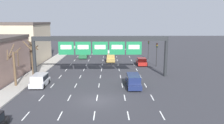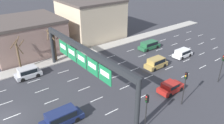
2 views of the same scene
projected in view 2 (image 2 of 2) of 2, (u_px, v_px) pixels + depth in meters
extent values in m
plane|color=#333338|center=(3.00, 120.00, 25.59)|extent=(220.00, 220.00, 0.00)
cube|color=white|center=(34.00, 81.00, 33.59)|extent=(0.12, 2.00, 0.01)
cube|color=white|center=(63.00, 72.00, 36.34)|extent=(0.12, 2.00, 0.01)
cube|color=white|center=(89.00, 64.00, 39.09)|extent=(0.12, 2.00, 0.01)
cube|color=white|center=(111.00, 57.00, 41.84)|extent=(0.12, 2.00, 0.01)
cube|color=white|center=(130.00, 50.00, 44.60)|extent=(0.12, 2.00, 0.01)
cube|color=white|center=(148.00, 45.00, 47.35)|extent=(0.12, 2.00, 0.01)
cube|color=white|center=(163.00, 40.00, 50.10)|extent=(0.12, 2.00, 0.01)
cube|color=white|center=(176.00, 36.00, 52.85)|extent=(0.12, 2.00, 0.01)
cube|color=white|center=(189.00, 32.00, 55.60)|extent=(0.12, 2.00, 0.01)
cube|color=white|center=(5.00, 103.00, 28.49)|extent=(0.12, 2.00, 0.01)
cube|color=white|center=(42.00, 90.00, 31.24)|extent=(0.12, 2.00, 0.01)
cube|color=white|center=(73.00, 80.00, 33.99)|extent=(0.12, 2.00, 0.01)
cube|color=white|center=(99.00, 70.00, 36.74)|extent=(0.12, 2.00, 0.01)
cube|color=white|center=(122.00, 63.00, 39.49)|extent=(0.12, 2.00, 0.01)
cube|color=white|center=(142.00, 56.00, 42.24)|extent=(0.12, 2.00, 0.01)
cube|color=white|center=(159.00, 50.00, 44.99)|extent=(0.12, 2.00, 0.01)
cube|color=white|center=(175.00, 44.00, 47.74)|extent=(0.12, 2.00, 0.01)
cube|color=white|center=(188.00, 39.00, 50.50)|extent=(0.12, 2.00, 0.01)
cube|color=white|center=(200.00, 35.00, 53.25)|extent=(0.12, 2.00, 0.01)
cube|color=white|center=(12.00, 117.00, 26.14)|extent=(0.12, 2.00, 0.01)
cube|color=white|center=(52.00, 101.00, 28.89)|extent=(0.12, 2.00, 0.01)
cube|color=white|center=(84.00, 89.00, 31.64)|extent=(0.12, 2.00, 0.01)
cube|color=white|center=(111.00, 78.00, 34.39)|extent=(0.12, 2.00, 0.01)
cube|color=white|center=(135.00, 69.00, 37.14)|extent=(0.12, 2.00, 0.01)
cube|color=white|center=(155.00, 61.00, 39.89)|extent=(0.12, 2.00, 0.01)
cube|color=white|center=(172.00, 55.00, 42.64)|extent=(0.12, 2.00, 0.01)
cube|color=white|center=(187.00, 49.00, 45.39)|extent=(0.12, 2.00, 0.01)
cube|color=white|center=(201.00, 44.00, 48.14)|extent=(0.12, 2.00, 0.01)
cube|color=white|center=(213.00, 39.00, 50.89)|extent=(0.12, 2.00, 0.01)
cube|color=white|center=(63.00, 114.00, 26.53)|extent=(0.12, 2.00, 0.01)
cube|color=white|center=(97.00, 99.00, 29.28)|extent=(0.12, 2.00, 0.01)
cube|color=white|center=(125.00, 87.00, 32.04)|extent=(0.12, 2.00, 0.01)
cube|color=white|center=(149.00, 77.00, 34.79)|extent=(0.12, 2.00, 0.01)
cube|color=white|center=(169.00, 68.00, 37.54)|extent=(0.12, 2.00, 0.01)
cube|color=white|center=(187.00, 60.00, 40.29)|extent=(0.12, 2.00, 0.01)
cube|color=white|center=(202.00, 54.00, 43.04)|extent=(0.12, 2.00, 0.01)
cube|color=white|center=(215.00, 48.00, 45.79)|extent=(0.12, 2.00, 0.01)
cube|color=white|center=(112.00, 112.00, 26.93)|extent=(0.12, 2.00, 0.01)
cube|color=white|center=(141.00, 97.00, 29.68)|extent=(0.12, 2.00, 0.01)
cube|color=white|center=(165.00, 86.00, 32.43)|extent=(0.12, 2.00, 0.01)
cube|color=white|center=(185.00, 75.00, 35.18)|extent=(0.12, 2.00, 0.01)
cube|color=white|center=(203.00, 67.00, 37.94)|extent=(0.12, 2.00, 0.01)
cube|color=white|center=(218.00, 59.00, 40.69)|extent=(0.12, 2.00, 0.01)
cylinder|color=#232628|center=(52.00, 46.00, 37.97)|extent=(0.56, 0.56, 6.56)
cylinder|color=#232628|center=(138.00, 106.00, 22.72)|extent=(0.56, 0.56, 6.56)
cube|color=#232628|center=(83.00, 49.00, 29.07)|extent=(21.40, 0.60, 0.70)
cube|color=#197542|center=(63.00, 48.00, 33.40)|extent=(2.46, 0.08, 2.09)
cube|color=white|center=(63.00, 47.00, 33.29)|extent=(1.72, 0.02, 0.67)
cube|color=#197542|center=(72.00, 53.00, 31.47)|extent=(2.46, 0.08, 2.09)
cube|color=white|center=(71.00, 52.00, 31.36)|extent=(1.72, 0.02, 0.67)
cube|color=#197542|center=(81.00, 60.00, 29.53)|extent=(2.46, 0.08, 2.09)
cube|color=white|center=(81.00, 58.00, 29.43)|extent=(1.72, 0.02, 0.67)
cube|color=#197542|center=(92.00, 67.00, 27.60)|extent=(2.46, 0.08, 2.09)
cube|color=white|center=(92.00, 66.00, 27.49)|extent=(1.72, 0.02, 0.67)
cube|color=#197542|center=(105.00, 75.00, 25.66)|extent=(2.46, 0.08, 2.09)
cube|color=white|center=(105.00, 74.00, 25.56)|extent=(1.72, 0.02, 0.67)
cube|color=gray|center=(26.00, 37.00, 42.98)|extent=(11.86, 12.90, 6.16)
cube|color=#4C423D|center=(23.00, 20.00, 41.53)|extent=(12.09, 13.16, 0.50)
cube|color=#C6B293|center=(91.00, 19.00, 50.98)|extent=(12.04, 12.29, 8.23)
cube|color=#4C423D|center=(90.00, 0.00, 49.08)|extent=(12.28, 12.54, 0.50)
cube|color=#B7B7BC|center=(28.00, 74.00, 34.43)|extent=(1.90, 3.93, 0.65)
cube|color=#B7B7BC|center=(27.00, 70.00, 34.08)|extent=(1.75, 2.75, 0.86)
cube|color=black|center=(27.00, 70.00, 34.08)|extent=(1.79, 2.53, 0.62)
cylinder|color=black|center=(34.00, 71.00, 35.78)|extent=(0.22, 0.66, 0.66)
cylinder|color=black|center=(38.00, 75.00, 34.55)|extent=(0.22, 0.66, 0.66)
cylinder|color=black|center=(19.00, 76.00, 34.48)|extent=(0.22, 0.66, 0.66)
cylinder|color=black|center=(23.00, 80.00, 33.25)|extent=(0.22, 0.66, 0.66)
cube|color=maroon|center=(171.00, 88.00, 30.77)|extent=(1.87, 3.96, 0.69)
cube|color=maroon|center=(170.00, 85.00, 30.36)|extent=(1.72, 2.06, 0.61)
cube|color=black|center=(170.00, 85.00, 30.36)|extent=(1.76, 1.89, 0.44)
cylinder|color=black|center=(171.00, 84.00, 32.12)|extent=(0.22, 0.66, 0.66)
cylinder|color=black|center=(181.00, 89.00, 30.91)|extent=(0.22, 0.66, 0.66)
cylinder|color=black|center=(160.00, 90.00, 30.81)|extent=(0.22, 0.66, 0.66)
cylinder|color=black|center=(170.00, 95.00, 29.61)|extent=(0.22, 0.66, 0.66)
cube|color=#235B38|center=(149.00, 47.00, 45.14)|extent=(1.91, 4.81, 0.65)
cube|color=#235B38|center=(149.00, 43.00, 44.80)|extent=(1.75, 3.37, 0.79)
cube|color=black|center=(149.00, 43.00, 44.80)|extent=(1.79, 3.10, 0.57)
cylinder|color=black|center=(151.00, 45.00, 46.63)|extent=(0.22, 0.66, 0.66)
cylinder|color=black|center=(157.00, 47.00, 45.40)|extent=(0.22, 0.66, 0.66)
cylinder|color=black|center=(141.00, 48.00, 45.04)|extent=(0.22, 0.66, 0.66)
cylinder|color=black|center=(147.00, 50.00, 43.81)|extent=(0.22, 0.66, 0.66)
cube|color=#A88947|center=(156.00, 65.00, 37.46)|extent=(1.84, 4.12, 0.73)
cube|color=#A88947|center=(156.00, 61.00, 37.09)|extent=(1.69, 2.88, 0.86)
cube|color=black|center=(156.00, 61.00, 37.09)|extent=(1.73, 2.65, 0.62)
cylinder|color=black|center=(157.00, 62.00, 38.83)|extent=(0.22, 0.66, 0.66)
cylinder|color=black|center=(164.00, 66.00, 37.64)|extent=(0.22, 0.66, 0.66)
cylinder|color=black|center=(147.00, 66.00, 37.47)|extent=(0.22, 0.66, 0.66)
cylinder|color=black|center=(155.00, 70.00, 36.28)|extent=(0.22, 0.66, 0.66)
cube|color=silver|center=(182.00, 55.00, 41.54)|extent=(1.82, 4.02, 0.56)
cube|color=silver|center=(183.00, 51.00, 41.23)|extent=(1.67, 2.82, 0.76)
cube|color=black|center=(183.00, 51.00, 41.23)|extent=(1.71, 2.59, 0.54)
cylinder|color=black|center=(183.00, 52.00, 42.86)|extent=(0.22, 0.66, 0.66)
cylinder|color=black|center=(190.00, 55.00, 41.69)|extent=(0.22, 0.66, 0.66)
cylinder|color=black|center=(175.00, 55.00, 41.53)|extent=(0.22, 0.66, 0.66)
cylinder|color=black|center=(182.00, 58.00, 40.36)|extent=(0.22, 0.66, 0.66)
cube|color=#19234C|center=(62.00, 120.00, 24.86)|extent=(1.81, 4.89, 0.61)
cube|color=#19234C|center=(61.00, 115.00, 24.50)|extent=(1.67, 3.43, 0.93)
cube|color=black|center=(61.00, 115.00, 24.50)|extent=(1.70, 3.15, 0.67)
cylinder|color=black|center=(71.00, 112.00, 26.33)|extent=(0.22, 0.66, 0.66)
cylinder|color=black|center=(77.00, 120.00, 25.16)|extent=(0.22, 0.66, 0.66)
cylinder|color=black|center=(47.00, 123.00, 24.71)|extent=(0.22, 0.66, 0.66)
cylinder|color=black|center=(146.00, 115.00, 23.74)|extent=(0.12, 0.12, 3.43)
cube|color=black|center=(147.00, 99.00, 22.80)|extent=(0.30, 0.24, 0.90)
sphere|color=red|center=(147.00, 97.00, 22.59)|extent=(0.20, 0.20, 0.20)
sphere|color=#412F0C|center=(146.00, 99.00, 22.73)|extent=(0.20, 0.20, 0.20)
sphere|color=#0E3515|center=(146.00, 102.00, 22.86)|extent=(0.20, 0.20, 0.20)
cylinder|color=black|center=(184.00, 92.00, 27.50)|extent=(0.12, 0.12, 3.80)
cube|color=black|center=(186.00, 76.00, 26.48)|extent=(0.30, 0.24, 0.90)
sphere|color=#3D0E0C|center=(186.00, 74.00, 26.28)|extent=(0.20, 0.20, 0.20)
sphere|color=gold|center=(186.00, 76.00, 26.41)|extent=(0.20, 0.20, 0.20)
sphere|color=#0E3515|center=(185.00, 78.00, 26.54)|extent=(0.20, 0.20, 0.20)
cylinder|color=black|center=(220.00, 72.00, 32.58)|extent=(0.12, 0.12, 3.59)
cube|color=black|center=(224.00, 58.00, 31.61)|extent=(0.30, 0.24, 0.90)
sphere|color=red|center=(224.00, 56.00, 31.40)|extent=(0.20, 0.20, 0.20)
sphere|color=#412F0C|center=(223.00, 58.00, 31.53)|extent=(0.20, 0.20, 0.20)
sphere|color=#0E3515|center=(223.00, 60.00, 31.66)|extent=(0.20, 0.20, 0.20)
cylinder|color=brown|center=(55.00, 46.00, 38.87)|extent=(0.43, 0.43, 5.41)
cylinder|color=brown|center=(58.00, 37.00, 38.54)|extent=(1.61, 0.33, 1.22)
cylinder|color=brown|center=(50.00, 35.00, 37.19)|extent=(1.57, 1.02, 1.77)
cylinder|color=brown|center=(48.00, 35.00, 37.73)|extent=(1.79, 1.02, 1.47)
cylinder|color=brown|center=(19.00, 56.00, 35.84)|extent=(0.34, 0.34, 4.76)
cylinder|color=brown|center=(21.00, 43.00, 35.60)|extent=(1.85, 0.62, 1.65)
cylinder|color=brown|center=(13.00, 44.00, 35.33)|extent=(0.70, 1.52, 1.29)
cylinder|color=brown|center=(17.00, 41.00, 35.19)|extent=(0.81, 0.94, 1.78)
cylinder|color=brown|center=(19.00, 49.00, 35.02)|extent=(0.65, 1.17, 2.20)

